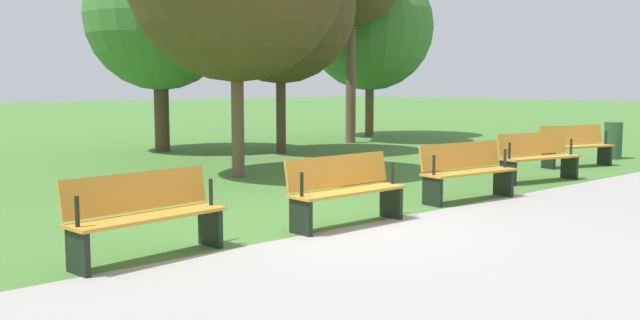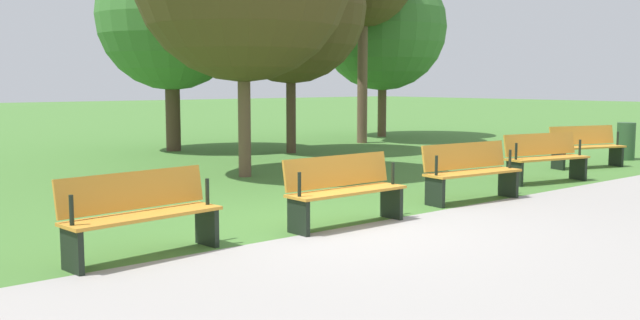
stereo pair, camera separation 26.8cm
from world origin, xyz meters
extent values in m
plane|color=#477A33|center=(0.00, 0.00, 0.00)|extent=(120.00, 120.00, 0.00)
cube|color=#A39E99|center=(0.00, 2.12, 0.00)|extent=(31.00, 4.14, 0.01)
cube|color=orange|center=(-8.01, -1.24, 0.45)|extent=(1.76, 0.94, 0.04)
cube|color=orange|center=(-8.07, -1.43, 0.69)|extent=(1.66, 0.62, 0.40)
cube|color=black|center=(-8.77, -1.00, 0.21)|extent=(0.17, 0.37, 0.43)
cylinder|color=black|center=(-8.76, -0.98, 0.61)|extent=(0.06, 0.06, 0.30)
cube|color=black|center=(-7.26, -1.48, 0.21)|extent=(0.17, 0.37, 0.43)
cylinder|color=black|center=(-7.25, -1.46, 0.61)|extent=(0.06, 0.06, 0.30)
cube|color=orange|center=(-5.39, -0.55, 0.45)|extent=(1.76, 0.78, 0.04)
cube|color=orange|center=(-5.43, -0.75, 0.69)|extent=(1.69, 0.45, 0.40)
cube|color=black|center=(-6.17, -0.39, 0.21)|extent=(0.13, 0.38, 0.43)
cylinder|color=black|center=(-6.16, -0.37, 0.61)|extent=(0.05, 0.05, 0.30)
cube|color=black|center=(-4.61, -0.72, 0.21)|extent=(0.13, 0.38, 0.43)
cylinder|color=black|center=(-4.61, -0.70, 0.61)|extent=(0.05, 0.05, 0.30)
cube|color=orange|center=(-2.71, -0.14, 0.45)|extent=(1.74, 0.61, 0.04)
cube|color=orange|center=(-2.73, -0.34, 0.69)|extent=(1.71, 0.28, 0.40)
cube|color=black|center=(-3.50, -0.06, 0.21)|extent=(0.10, 0.38, 0.43)
cylinder|color=black|center=(-3.49, -0.04, 0.61)|extent=(0.05, 0.05, 0.30)
cube|color=black|center=(-1.92, -0.22, 0.21)|extent=(0.10, 0.38, 0.43)
cylinder|color=black|center=(-1.92, -0.20, 0.61)|extent=(0.05, 0.05, 0.30)
cube|color=orange|center=(0.00, 0.00, 0.45)|extent=(1.70, 0.44, 0.04)
cube|color=orange|center=(0.00, -0.20, 0.69)|extent=(1.70, 0.10, 0.40)
cube|color=black|center=(-0.79, 0.00, 0.21)|extent=(0.06, 0.37, 0.43)
cylinder|color=black|center=(-0.79, 0.02, 0.61)|extent=(0.04, 0.04, 0.30)
cube|color=black|center=(0.79, 0.00, 0.21)|extent=(0.06, 0.37, 0.43)
cylinder|color=black|center=(0.79, 0.02, 0.61)|extent=(0.04, 0.04, 0.30)
cube|color=orange|center=(2.71, -0.14, 0.45)|extent=(1.74, 0.61, 0.04)
cube|color=orange|center=(2.73, -0.34, 0.69)|extent=(1.71, 0.28, 0.40)
cube|color=black|center=(1.92, -0.22, 0.21)|extent=(0.10, 0.38, 0.43)
cylinder|color=black|center=(1.92, -0.20, 0.61)|extent=(0.05, 0.05, 0.30)
cube|color=black|center=(3.50, -0.06, 0.21)|extent=(0.10, 0.38, 0.43)
cylinder|color=black|center=(3.49, -0.04, 0.61)|extent=(0.05, 0.05, 0.30)
cylinder|color=#4C3828|center=(-5.02, -7.82, 1.23)|extent=(0.25, 0.25, 2.46)
sphere|color=#4C3D1E|center=(-5.02, -7.82, 3.72)|extent=(3.86, 3.86, 3.86)
cylinder|color=brown|center=(-1.58, -4.76, 1.28)|extent=(0.24, 0.24, 2.55)
cylinder|color=#4C3828|center=(-2.94, -10.28, 1.15)|extent=(0.39, 0.39, 2.29)
sphere|color=#3D7533|center=(-2.94, -10.28, 3.56)|extent=(3.88, 3.88, 3.88)
cylinder|color=brown|center=(-10.71, -10.25, 1.15)|extent=(0.29, 0.29, 2.30)
sphere|color=#3D7533|center=(-10.71, -10.25, 3.67)|extent=(4.24, 4.24, 4.24)
cylinder|color=brown|center=(-8.50, -8.85, 2.00)|extent=(0.30, 0.30, 3.99)
cylinder|color=#2D512D|center=(-10.17, -1.50, 0.44)|extent=(0.41, 0.41, 0.88)
camera|label=1|loc=(6.01, 6.31, 1.82)|focal=38.91mm
camera|label=2|loc=(5.80, 6.48, 1.82)|focal=38.91mm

